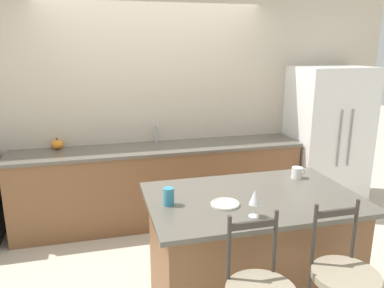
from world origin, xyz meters
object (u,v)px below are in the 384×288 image
at_px(refrigerator, 326,139).
at_px(dinner_plate, 225,204).
at_px(tumbler_cup, 169,197).
at_px(wine_glass, 255,198).
at_px(pumpkin_decoration, 57,144).
at_px(coffee_mug, 297,173).

xyz_separation_m(refrigerator, dinner_plate, (-1.96, -1.72, 0.07)).
relative_size(refrigerator, tumbler_cup, 14.02).
xyz_separation_m(wine_glass, pumpkin_decoration, (-1.40, 2.18, -0.11)).
bearing_deg(dinner_plate, tumbler_cup, 165.82).
bearing_deg(coffee_mug, dinner_plate, -154.30).
height_order(coffee_mug, tumbler_cup, tumbler_cup).
xyz_separation_m(refrigerator, coffee_mug, (-1.19, -1.35, 0.10)).
xyz_separation_m(refrigerator, pumpkin_decoration, (-3.23, 0.25, 0.08)).
height_order(refrigerator, dinner_plate, refrigerator).
bearing_deg(dinner_plate, wine_glass, -61.08).
relative_size(refrigerator, coffee_mug, 14.62).
distance_m(refrigerator, tumbler_cup, 2.85).
bearing_deg(dinner_plate, coffee_mug, 25.70).
distance_m(wine_glass, coffee_mug, 0.88).
bearing_deg(pumpkin_decoration, coffee_mug, -37.87).
height_order(wine_glass, pumpkin_decoration, wine_glass).
distance_m(tumbler_cup, pumpkin_decoration, 2.07).
distance_m(refrigerator, coffee_mug, 1.80).
height_order(wine_glass, coffee_mug, wine_glass).
xyz_separation_m(dinner_plate, wine_glass, (0.12, -0.22, 0.12)).
distance_m(dinner_plate, tumbler_cup, 0.40).
distance_m(dinner_plate, pumpkin_decoration, 2.34).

